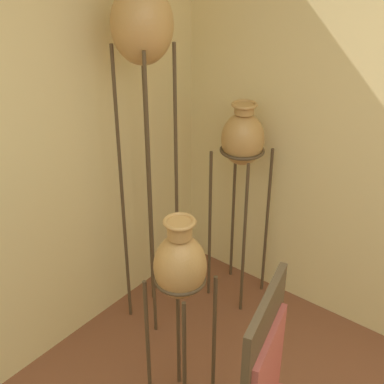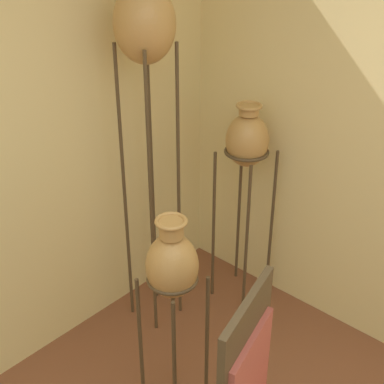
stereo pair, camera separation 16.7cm
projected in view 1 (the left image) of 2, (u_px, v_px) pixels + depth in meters
The scene contains 3 objects.
vase_stand_tall at pixel (142, 35), 2.69m from camera, with size 0.32×0.32×2.14m.
vase_stand_medium at pixel (242, 144), 3.22m from camera, with size 0.29×0.29×1.38m.
vase_stand_short at pixel (180, 270), 2.47m from camera, with size 0.26×0.26×1.19m.
Camera 1 is at (-0.63, -0.08, 2.42)m, focal length 50.00 mm.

